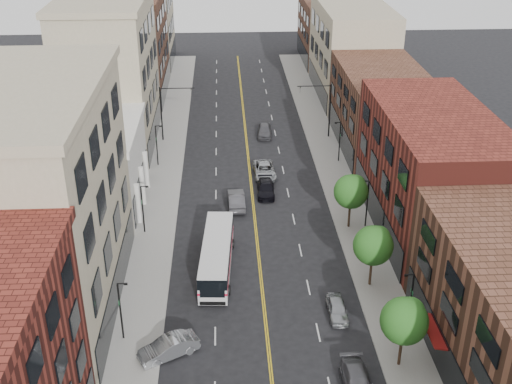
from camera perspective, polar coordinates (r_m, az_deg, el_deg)
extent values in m
cube|color=gray|center=(73.93, -8.23, 0.78)|extent=(4.00, 110.00, 0.15)
cube|color=gray|center=(74.72, 7.22, 1.14)|extent=(4.00, 110.00, 0.15)
cube|color=tan|center=(51.87, -18.44, -1.27)|extent=(10.00, 22.00, 18.00)
cube|color=silver|center=(69.73, -14.43, 2.08)|extent=(10.00, 14.00, 8.00)
cube|color=tan|center=(83.71, -12.81, 10.10)|extent=(10.00, 20.00, 18.00)
cube|color=#553122|center=(103.18, -11.07, 12.53)|extent=(10.00, 20.00, 15.00)
cube|color=tan|center=(120.09, -10.12, 15.82)|extent=(10.00, 16.00, 20.00)
cube|color=#5A1E17|center=(64.28, 15.31, 1.76)|extent=(10.00, 22.00, 12.00)
cube|color=#553122|center=(83.33, 11.05, 7.29)|extent=(10.00, 20.00, 10.00)
cube|color=tan|center=(102.36, 8.46, 12.33)|extent=(10.00, 22.00, 14.00)
cube|color=#553122|center=(121.83, 6.63, 14.04)|extent=(10.00, 18.00, 11.00)
cylinder|color=black|center=(48.38, 12.70, -13.58)|extent=(0.22, 0.22, 2.50)
sphere|color=#25601B|center=(46.74, 13.03, -11.11)|extent=(3.40, 3.40, 3.40)
sphere|color=#25601B|center=(46.87, 13.57, -10.27)|extent=(2.04, 2.04, 2.04)
cylinder|color=black|center=(56.07, 10.15, -7.01)|extent=(0.22, 0.22, 2.50)
sphere|color=#25601B|center=(54.66, 10.37, -4.70)|extent=(3.40, 3.40, 3.40)
sphere|color=#25601B|center=(54.85, 10.84, -4.01)|extent=(2.04, 2.04, 2.04)
cylinder|color=black|center=(64.40, 8.29, -2.06)|extent=(0.22, 0.22, 2.50)
sphere|color=#25601B|center=(63.17, 8.44, 0.04)|extent=(3.40, 3.40, 3.40)
sphere|color=#25601B|center=(63.40, 8.85, 0.62)|extent=(2.04, 2.04, 2.04)
cylinder|color=black|center=(49.78, -11.95, -10.33)|extent=(0.14, 0.14, 5.00)
cylinder|color=black|center=(48.27, -11.82, -7.97)|extent=(0.70, 0.10, 0.10)
cube|color=black|center=(48.26, -11.52, -8.02)|extent=(0.28, 0.14, 0.14)
cube|color=#19592D|center=(49.25, -12.05, -9.50)|extent=(0.04, 0.55, 0.35)
cylinder|color=black|center=(63.14, -10.03, -1.54)|extent=(0.14, 0.14, 5.00)
cylinder|color=black|center=(61.96, -9.89, 0.50)|extent=(0.70, 0.10, 0.10)
cube|color=black|center=(61.95, -9.66, 0.47)|extent=(0.28, 0.14, 0.14)
cube|color=#19592D|center=(62.72, -10.10, -0.82)|extent=(0.04, 0.55, 0.35)
cylinder|color=black|center=(77.51, -8.82, 4.10)|extent=(0.14, 0.14, 5.00)
cylinder|color=black|center=(76.55, -8.69, 5.83)|extent=(0.70, 0.10, 0.10)
cube|color=black|center=(76.55, -8.50, 5.80)|extent=(0.28, 0.14, 0.14)
cube|color=#19592D|center=(77.17, -8.86, 4.71)|extent=(0.04, 0.55, 0.35)
cylinder|color=black|center=(51.06, 13.58, -9.47)|extent=(0.14, 0.14, 5.00)
cylinder|color=black|center=(49.55, 13.50, -7.16)|extent=(0.70, 0.10, 0.10)
cube|color=black|center=(49.51, 13.21, -7.22)|extent=(0.28, 0.14, 0.14)
cube|color=#19592D|center=(50.54, 13.69, -8.64)|extent=(0.04, 0.55, 0.35)
cylinder|color=black|center=(64.16, 9.85, -1.04)|extent=(0.14, 0.14, 5.00)
cylinder|color=black|center=(62.97, 9.71, 0.96)|extent=(0.70, 0.10, 0.10)
cube|color=black|center=(62.93, 9.49, 0.92)|extent=(0.28, 0.14, 0.14)
cube|color=#19592D|center=(63.75, 9.91, -0.32)|extent=(0.04, 0.55, 0.35)
cylinder|color=black|center=(78.34, 7.44, 4.44)|extent=(0.14, 0.14, 5.00)
cylinder|color=black|center=(77.37, 7.30, 6.15)|extent=(0.70, 0.10, 0.10)
cube|color=black|center=(77.34, 7.11, 6.12)|extent=(0.28, 0.14, 0.14)
cube|color=#19592D|center=(78.01, 7.48, 5.06)|extent=(0.04, 0.55, 0.35)
cylinder|color=black|center=(84.54, -8.41, 6.89)|extent=(0.18, 0.18, 7.20)
cylinder|color=black|center=(83.27, -7.04, 9.14)|extent=(4.40, 0.12, 0.12)
imported|color=black|center=(83.28, -5.78, 8.92)|extent=(0.15, 0.18, 0.90)
cylinder|color=black|center=(85.30, 6.57, 7.19)|extent=(0.18, 0.18, 7.20)
cylinder|color=black|center=(83.89, 5.19, 9.36)|extent=(4.40, 0.12, 0.12)
imported|color=black|center=(83.77, 3.95, 9.10)|extent=(0.15, 0.18, 0.90)
cube|color=silver|center=(57.30, -3.50, -5.62)|extent=(3.14, 11.27, 2.69)
cube|color=black|center=(56.95, -3.52, -5.07)|extent=(3.18, 11.31, 0.97)
cube|color=red|center=(57.45, -3.49, -5.85)|extent=(3.18, 11.31, 0.20)
cube|color=black|center=(52.56, -3.92, -8.68)|extent=(2.04, 0.19, 1.48)
cylinder|color=black|center=(54.95, -5.02, -8.64)|extent=(0.32, 0.91, 0.89)
cylinder|color=black|center=(54.76, -2.44, -8.68)|extent=(0.32, 0.91, 0.89)
cylinder|color=black|center=(61.11, -4.39, -4.59)|extent=(0.32, 0.91, 0.89)
cylinder|color=black|center=(60.94, -2.09, -4.62)|extent=(0.32, 0.91, 0.89)
imported|color=#9A9DA1|center=(48.93, -7.78, -13.54)|extent=(4.75, 3.56, 1.50)
imported|color=#4F4E53|center=(46.43, 9.00, -16.40)|extent=(2.04, 4.84, 1.40)
imported|color=#929599|center=(52.67, 7.23, -10.27)|extent=(1.54, 3.82, 1.30)
imported|color=#424246|center=(68.02, -1.75, -0.68)|extent=(1.84, 4.93, 1.61)
imported|color=black|center=(70.57, 0.87, 0.29)|extent=(2.07, 4.72, 1.35)
imported|color=#A8ACB0|center=(74.80, 0.76, 1.96)|extent=(2.67, 5.39, 1.47)
imported|color=#4C4B50|center=(86.28, 0.78, 5.49)|extent=(2.21, 4.72, 1.56)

